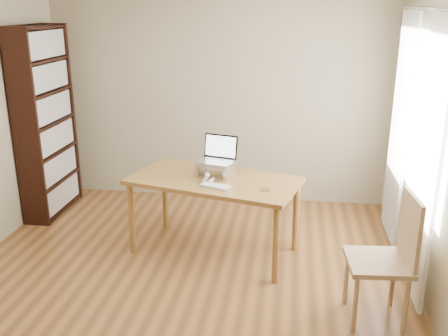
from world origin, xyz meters
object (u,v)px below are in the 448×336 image
keyboard (215,186)px  laptop (216,155)px  desk (214,187)px  bookshelf (46,122)px  chair (390,254)px  cat (216,168)px

keyboard → laptop: bearing=117.8°
desk → bookshelf: bearing=174.3°
laptop → keyboard: laptop is taller
bookshelf → chair: bookshelf is taller
laptop → bookshelf: bearing=177.8°
laptop → chair: bearing=-21.3°
desk → laptop: size_ratio=4.44×
cat → chair: (1.46, -1.03, -0.26)m
bookshelf → chair: 3.89m
desk → cat: (-0.00, 0.11, 0.15)m
laptop → chair: size_ratio=0.38×
laptop → cat: size_ratio=0.80×
bookshelf → cat: bearing=-17.6°
laptop → chair: (1.46, -1.06, -0.39)m
bookshelf → chair: (3.48, -1.67, -0.50)m
keyboard → chair: size_ratio=0.30×
bookshelf → laptop: bearing=-16.8°
bookshelf → desk: bookshelf is taller
laptop → chair: 1.85m
keyboard → cat: 0.34m
chair → laptop: bearing=139.2°
desk → chair: size_ratio=1.68×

